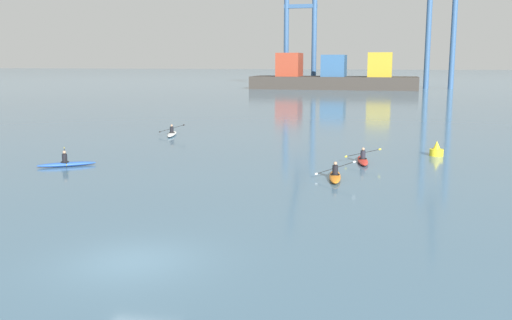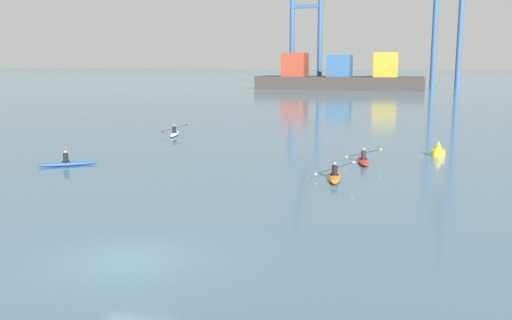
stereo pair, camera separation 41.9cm
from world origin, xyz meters
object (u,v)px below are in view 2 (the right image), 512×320
gantry_crane_west (306,20)px  channel_buoy (438,151)px  kayak_blue (68,163)px  gantry_crane_west_mid (449,6)px  kayak_white (175,133)px  kayak_red (363,160)px  container_barge (339,77)px  kayak_orange (335,176)px

gantry_crane_west → channel_buoy: bearing=-75.8°
channel_buoy → kayak_blue: 23.58m
gantry_crane_west_mid → kayak_white: bearing=-107.0°
gantry_crane_west_mid → kayak_red: size_ratio=10.70×
container_barge → kayak_blue: (-5.71, -98.81, -2.56)m
gantry_crane_west → kayak_blue: 110.30m
container_barge → kayak_blue: bearing=-93.3°
channel_buoy → kayak_red: size_ratio=0.29×
gantry_crane_west → kayak_red: gantry_crane_west is taller
gantry_crane_west_mid → kayak_blue: (-28.32, -105.16, -17.75)m
channel_buoy → gantry_crane_west: bearing=104.2°
kayak_orange → kayak_blue: (-15.96, 0.02, 0.00)m
kayak_blue → kayak_red: bearing=17.6°
kayak_red → kayak_orange: bearing=-102.0°
gantry_crane_west_mid → kayak_white: (-27.52, -90.24, -17.75)m
kayak_orange → kayak_blue: kayak_blue is taller
gantry_crane_west → kayak_orange: bearing=-79.8°
gantry_crane_west_mid → kayak_white: gantry_crane_west_mid is taller
kayak_blue → kayak_white: bearing=86.9°
gantry_crane_west → gantry_crane_west_mid: 32.27m
channel_buoy → kayak_red: bearing=-141.0°
channel_buoy → kayak_orange: size_ratio=0.29×
kayak_red → kayak_blue: 17.96m
kayak_blue → channel_buoy: bearing=22.9°
kayak_orange → kayak_red: kayak_orange is taller
kayak_orange → channel_buoy: bearing=57.9°
container_barge → gantry_crane_west: 19.09m
container_barge → channel_buoy: 91.10m
kayak_orange → kayak_blue: bearing=179.9°
kayak_white → kayak_blue: kayak_blue is taller
gantry_crane_west → kayak_orange: size_ratio=9.72×
kayak_red → kayak_white: bearing=149.8°
kayak_white → kayak_orange: bearing=-44.6°
kayak_orange → kayak_white: bearing=135.4°
container_barge → gantry_crane_west: gantry_crane_west is taller
container_barge → gantry_crane_west: (-9.34, 10.31, 13.07)m
gantry_crane_west_mid → kayak_red: bearing=-96.4°
kayak_white → gantry_crane_west_mid: bearing=73.0°
gantry_crane_west_mid → channel_buoy: 97.81m
gantry_crane_west_mid → kayak_blue: gantry_crane_west_mid is taller
container_barge → kayak_orange: bearing=-84.1°
gantry_crane_west_mid → channel_buoy: gantry_crane_west_mid is taller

